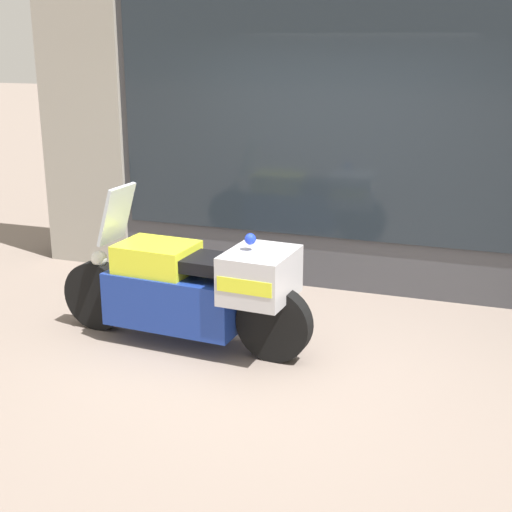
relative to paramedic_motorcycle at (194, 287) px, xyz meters
The scene contains 4 objects.
ground_plane 0.85m from the paramedic_motorcycle, ahead, with size 60.00×60.00×0.00m, color gray.
shop_building 2.35m from the paramedic_motorcycle, 83.20° to the left, with size 6.46×0.55×3.67m.
window_display 2.24m from the paramedic_motorcycle, 60.87° to the left, with size 5.02×0.30×1.94m.
paramedic_motorcycle is the anchor object (origin of this frame).
Camera 1 is at (1.61, -4.92, 2.45)m, focal length 50.00 mm.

